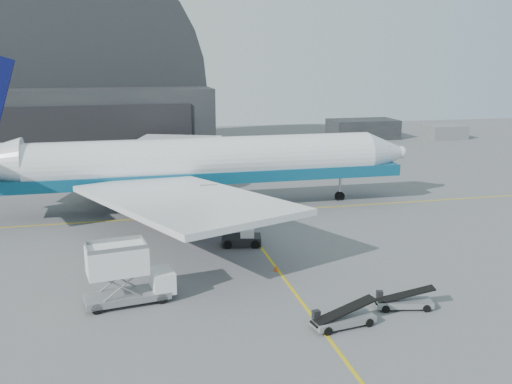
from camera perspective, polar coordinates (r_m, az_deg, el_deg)
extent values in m
plane|color=#565659|center=(45.66, 2.88, -8.70)|extent=(200.00, 200.00, 0.00)
cube|color=gold|center=(64.09, -2.08, -2.10)|extent=(80.00, 0.25, 0.02)
cube|color=gold|center=(43.88, 3.61, -9.64)|extent=(0.25, 40.00, 0.02)
cube|color=black|center=(106.65, -18.77, 6.74)|extent=(50.00, 28.00, 12.00)
cube|color=black|center=(92.84, -19.48, 5.16)|extent=(42.00, 0.40, 9.50)
cube|color=black|center=(124.33, 10.58, 5.30)|extent=(14.00, 8.00, 4.00)
cube|color=gray|center=(128.68, 18.27, 5.12)|extent=(8.00, 6.00, 2.80)
cylinder|color=white|center=(65.05, -4.97, 3.19)|extent=(39.08, 5.21, 5.21)
cone|color=white|center=(71.51, 12.72, 3.84)|extent=(4.78, 5.21, 5.21)
sphere|color=white|center=(72.48, 14.27, 3.88)|extent=(1.52, 1.52, 1.52)
cube|color=black|center=(70.85, 11.80, 4.33)|extent=(2.82, 2.39, 0.76)
cube|color=navy|center=(65.37, -4.94, 1.73)|extent=(45.59, 5.26, 1.30)
cube|color=white|center=(52.12, -7.56, -0.70)|extent=(20.02, 26.62, 1.58)
cube|color=white|center=(77.57, -9.55, 3.91)|extent=(20.02, 26.62, 1.58)
cylinder|color=gray|center=(57.11, -4.71, -1.16)|extent=(5.64, 2.93, 2.93)
cylinder|color=gray|center=(73.91, -6.75, 2.16)|extent=(5.64, 2.93, 2.93)
cylinder|color=#A5A5AA|center=(70.06, 8.39, 0.39)|extent=(0.30, 0.30, 3.04)
cylinder|color=black|center=(70.29, 8.36, -0.43)|extent=(1.19, 0.38, 1.19)
cylinder|color=black|center=(62.54, -6.38, -2.01)|extent=(1.41, 0.49, 1.41)
cylinder|color=black|center=(69.22, -7.08, -0.51)|extent=(1.41, 0.49, 1.41)
cube|color=gray|center=(42.31, -12.73, -10.10)|extent=(6.17, 3.24, 0.49)
cube|color=white|center=(42.43, -9.36, -8.72)|extent=(1.90, 2.47, 1.57)
cube|color=black|center=(42.49, -8.40, -8.29)|extent=(0.37, 1.85, 0.88)
cube|color=white|center=(41.21, -13.74, -6.63)|extent=(4.44, 3.06, 1.96)
cylinder|color=black|center=(41.81, -9.39, -10.45)|extent=(0.82, 0.41, 0.78)
cylinder|color=black|center=(43.66, -10.01, -9.41)|extent=(0.82, 0.41, 0.78)
cylinder|color=black|center=(41.18, -15.62, -11.17)|extent=(0.82, 0.41, 0.78)
cylinder|color=black|center=(43.06, -15.96, -10.08)|extent=(0.82, 0.41, 0.78)
cube|color=black|center=(53.25, -1.47, -4.82)|extent=(3.95, 2.68, 0.82)
cube|color=white|center=(53.03, -0.89, -4.07)|extent=(1.57, 1.85, 0.82)
cylinder|color=black|center=(52.46, -0.07, -5.26)|extent=(0.86, 0.47, 0.82)
cylinder|color=black|center=(54.17, -0.13, -4.65)|extent=(0.86, 0.47, 0.82)
cylinder|color=black|center=(52.45, -2.86, -5.28)|extent=(0.86, 0.47, 0.82)
cylinder|color=black|center=(54.17, -2.82, -4.67)|extent=(0.86, 0.47, 0.82)
cube|color=gray|center=(38.47, 8.72, -12.57)|extent=(4.40, 2.10, 0.43)
cube|color=black|center=(38.18, 8.76, -11.66)|extent=(4.60, 1.67, 1.23)
cube|color=black|center=(37.88, 6.03, -12.10)|extent=(0.54, 0.46, 0.58)
cylinder|color=black|center=(38.78, 11.23, -12.69)|extent=(0.61, 0.33, 0.58)
cylinder|color=black|center=(39.79, 10.14, -11.93)|extent=(0.61, 0.33, 0.58)
cylinder|color=black|center=(37.31, 7.17, -13.63)|extent=(0.61, 0.33, 0.58)
cylinder|color=black|center=(38.35, 6.16, -12.81)|extent=(0.61, 0.33, 0.58)
cube|color=gray|center=(41.84, 14.55, -10.69)|extent=(4.10, 2.07, 0.40)
cube|color=black|center=(41.59, 14.60, -9.91)|extent=(4.26, 1.69, 1.14)
cube|color=black|center=(41.68, 12.26, -9.99)|extent=(0.51, 0.44, 0.53)
cylinder|color=black|center=(41.77, 16.69, -11.07)|extent=(0.57, 0.32, 0.53)
cylinder|color=black|center=(42.84, 16.16, -10.40)|extent=(0.57, 0.32, 0.53)
cylinder|color=black|center=(40.97, 12.84, -11.33)|extent=(0.57, 0.32, 0.53)
cylinder|color=black|center=(42.07, 12.41, -10.62)|extent=(0.57, 0.32, 0.53)
cube|color=#E04A07|center=(47.30, 2.03, -7.86)|extent=(0.34, 0.34, 0.03)
cone|color=#E04A07|center=(47.21, 2.03, -7.60)|extent=(0.34, 0.34, 0.49)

